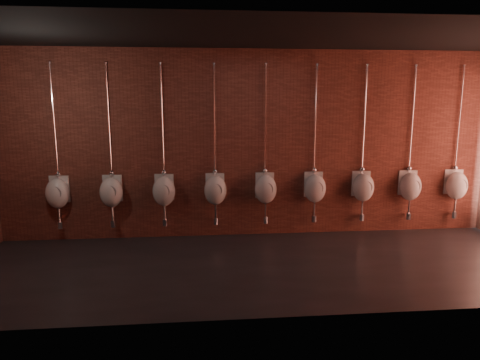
{
  "coord_description": "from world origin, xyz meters",
  "views": [
    {
      "loc": [
        -0.89,
        -5.79,
        2.35
      ],
      "look_at": [
        -0.26,
        0.9,
        1.1
      ],
      "focal_mm": 32.0,
      "sensor_mm": 36.0,
      "label": 1
    }
  ],
  "objects_px": {
    "urinal_6": "(363,186)",
    "urinal_3": "(215,189)",
    "urinal_0": "(58,192)",
    "urinal_1": "(111,191)",
    "urinal_2": "(164,190)",
    "urinal_5": "(315,187)",
    "urinal_4": "(266,188)",
    "urinal_7": "(410,185)",
    "urinal_8": "(456,185)"
  },
  "relations": [
    {
      "from": "urinal_5",
      "to": "urinal_6",
      "type": "height_order",
      "value": "same"
    },
    {
      "from": "urinal_0",
      "to": "urinal_1",
      "type": "bearing_deg",
      "value": 0.0
    },
    {
      "from": "urinal_3",
      "to": "urinal_4",
      "type": "bearing_deg",
      "value": 0.0
    },
    {
      "from": "urinal_2",
      "to": "urinal_7",
      "type": "xyz_separation_m",
      "value": [
        4.34,
        0.0,
        0.0
      ]
    },
    {
      "from": "urinal_1",
      "to": "urinal_6",
      "type": "distance_m",
      "value": 4.34
    },
    {
      "from": "urinal_0",
      "to": "urinal_6",
      "type": "xyz_separation_m",
      "value": [
        5.21,
        0.0,
        0.0
      ]
    },
    {
      "from": "urinal_0",
      "to": "urinal_2",
      "type": "height_order",
      "value": "same"
    },
    {
      "from": "urinal_0",
      "to": "urinal_8",
      "type": "distance_m",
      "value": 6.95
    },
    {
      "from": "urinal_2",
      "to": "urinal_4",
      "type": "relative_size",
      "value": 1.0
    },
    {
      "from": "urinal_3",
      "to": "urinal_8",
      "type": "xyz_separation_m",
      "value": [
        4.34,
        0.0,
        0.0
      ]
    },
    {
      "from": "urinal_3",
      "to": "urinal_4",
      "type": "xyz_separation_m",
      "value": [
        0.87,
        0.0,
        0.0
      ]
    },
    {
      "from": "urinal_0",
      "to": "urinal_1",
      "type": "distance_m",
      "value": 0.87
    },
    {
      "from": "urinal_2",
      "to": "urinal_3",
      "type": "height_order",
      "value": "same"
    },
    {
      "from": "urinal_1",
      "to": "urinal_3",
      "type": "height_order",
      "value": "same"
    },
    {
      "from": "urinal_1",
      "to": "urinal_8",
      "type": "height_order",
      "value": "same"
    },
    {
      "from": "urinal_0",
      "to": "urinal_2",
      "type": "xyz_separation_m",
      "value": [
        1.74,
        0.0,
        0.0
      ]
    },
    {
      "from": "urinal_1",
      "to": "urinal_7",
      "type": "distance_m",
      "value": 5.21
    },
    {
      "from": "urinal_1",
      "to": "urinal_5",
      "type": "relative_size",
      "value": 1.0
    },
    {
      "from": "urinal_2",
      "to": "urinal_3",
      "type": "bearing_deg",
      "value": 0.0
    },
    {
      "from": "urinal_7",
      "to": "urinal_6",
      "type": "bearing_deg",
      "value": 180.0
    },
    {
      "from": "urinal_0",
      "to": "urinal_3",
      "type": "relative_size",
      "value": 1.0
    },
    {
      "from": "urinal_1",
      "to": "urinal_2",
      "type": "relative_size",
      "value": 1.0
    },
    {
      "from": "urinal_4",
      "to": "urinal_7",
      "type": "distance_m",
      "value": 2.61
    },
    {
      "from": "urinal_0",
      "to": "urinal_5",
      "type": "distance_m",
      "value": 4.34
    },
    {
      "from": "urinal_3",
      "to": "urinal_8",
      "type": "bearing_deg",
      "value": 0.0
    },
    {
      "from": "urinal_6",
      "to": "urinal_7",
      "type": "xyz_separation_m",
      "value": [
        0.87,
        0.0,
        0.0
      ]
    },
    {
      "from": "urinal_5",
      "to": "urinal_2",
      "type": "bearing_deg",
      "value": 180.0
    },
    {
      "from": "urinal_3",
      "to": "urinal_6",
      "type": "height_order",
      "value": "same"
    },
    {
      "from": "urinal_0",
      "to": "urinal_3",
      "type": "height_order",
      "value": "same"
    },
    {
      "from": "urinal_0",
      "to": "urinal_6",
      "type": "distance_m",
      "value": 5.21
    },
    {
      "from": "urinal_0",
      "to": "urinal_3",
      "type": "distance_m",
      "value": 2.61
    },
    {
      "from": "urinal_2",
      "to": "urinal_5",
      "type": "distance_m",
      "value": 2.61
    },
    {
      "from": "urinal_0",
      "to": "urinal_5",
      "type": "xyz_separation_m",
      "value": [
        4.34,
        0.0,
        0.0
      ]
    },
    {
      "from": "urinal_1",
      "to": "urinal_2",
      "type": "xyz_separation_m",
      "value": [
        0.87,
        0.0,
        0.0
      ]
    },
    {
      "from": "urinal_2",
      "to": "urinal_6",
      "type": "xyz_separation_m",
      "value": [
        3.48,
        0.0,
        0.0
      ]
    },
    {
      "from": "urinal_4",
      "to": "urinal_5",
      "type": "height_order",
      "value": "same"
    },
    {
      "from": "urinal_0",
      "to": "urinal_4",
      "type": "relative_size",
      "value": 1.0
    },
    {
      "from": "urinal_5",
      "to": "urinal_4",
      "type": "bearing_deg",
      "value": 180.0
    },
    {
      "from": "urinal_1",
      "to": "urinal_3",
      "type": "bearing_deg",
      "value": 0.0
    },
    {
      "from": "urinal_7",
      "to": "urinal_0",
      "type": "bearing_deg",
      "value": 180.0
    },
    {
      "from": "urinal_1",
      "to": "urinal_8",
      "type": "bearing_deg",
      "value": 0.0
    },
    {
      "from": "urinal_0",
      "to": "urinal_4",
      "type": "distance_m",
      "value": 3.48
    },
    {
      "from": "urinal_6",
      "to": "urinal_0",
      "type": "bearing_deg",
      "value": 180.0
    },
    {
      "from": "urinal_1",
      "to": "urinal_3",
      "type": "distance_m",
      "value": 1.74
    },
    {
      "from": "urinal_2",
      "to": "urinal_7",
      "type": "bearing_deg",
      "value": 0.0
    },
    {
      "from": "urinal_1",
      "to": "urinal_6",
      "type": "relative_size",
      "value": 1.0
    },
    {
      "from": "urinal_0",
      "to": "urinal_1",
      "type": "relative_size",
      "value": 1.0
    },
    {
      "from": "urinal_3",
      "to": "urinal_7",
      "type": "relative_size",
      "value": 1.0
    },
    {
      "from": "urinal_6",
      "to": "urinal_3",
      "type": "bearing_deg",
      "value": 180.0
    },
    {
      "from": "urinal_0",
      "to": "urinal_5",
      "type": "height_order",
      "value": "same"
    }
  ]
}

